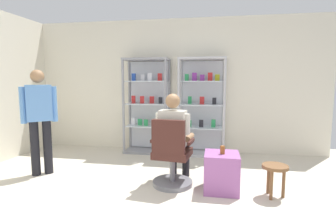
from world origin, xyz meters
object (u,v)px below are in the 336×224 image
display_cabinet_left (148,105)px  tea_glass (223,150)px  display_cabinet_right (202,106)px  office_chair (172,159)px  standing_customer (40,115)px  seated_shopkeeper (175,134)px  storage_crate (221,172)px  wooden_stool (275,172)px

display_cabinet_left → tea_glass: bearing=-50.6°
display_cabinet_right → tea_glass: 1.86m
display_cabinet_right → office_chair: size_ratio=1.98×
display_cabinet_left → display_cabinet_right: (1.10, 0.00, 0.01)m
tea_glass → office_chair: bearing=176.0°
office_chair → standing_customer: 2.15m
display_cabinet_right → office_chair: (-0.32, -1.73, -0.57)m
display_cabinet_right → office_chair: bearing=-100.5°
display_cabinet_left → seated_shopkeeper: size_ratio=1.47×
seated_shopkeeper → tea_glass: 0.71m
office_chair → storage_crate: size_ratio=1.87×
display_cabinet_left → storage_crate: bearing=-50.4°
office_chair → wooden_stool: bearing=-4.4°
display_cabinet_left → office_chair: size_ratio=1.98×
display_cabinet_right → wooden_stool: size_ratio=4.59×
display_cabinet_right → storage_crate: display_cabinet_right is taller
display_cabinet_right → standing_customer: display_cabinet_right is taller
display_cabinet_left → seated_shopkeeper: display_cabinet_left is taller
display_cabinet_right → seated_shopkeeper: bearing=-100.9°
wooden_stool → office_chair: bearing=175.6°
office_chair → seated_shopkeeper: 0.36m
display_cabinet_left → storage_crate: size_ratio=3.71×
seated_shopkeeper → office_chair: bearing=-96.7°
standing_customer → display_cabinet_left: bearing=50.8°
storage_crate → standing_customer: bearing=176.7°
display_cabinet_right → display_cabinet_left: bearing=-180.0°
storage_crate → standing_customer: standing_customer is taller
seated_shopkeeper → storage_crate: 0.82m
office_chair → tea_glass: size_ratio=9.02×
tea_glass → standing_customer: bearing=176.2°
tea_glass → wooden_stool: bearing=-4.8°
display_cabinet_right → seated_shopkeeper: display_cabinet_right is taller
storage_crate → tea_glass: 0.31m
display_cabinet_left → standing_customer: (-1.30, -1.60, -0.03)m
display_cabinet_left → seated_shopkeeper: bearing=-63.0°
display_cabinet_left → office_chair: 1.98m
seated_shopkeeper → standing_customer: size_ratio=0.79×
display_cabinet_left → storage_crate: (1.46, -1.76, -0.71)m
office_chair → wooden_stool: office_chair is taller
storage_crate → wooden_stool: bearing=-6.5°
office_chair → standing_customer: size_ratio=0.59×
office_chair → display_cabinet_left: bearing=114.2°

